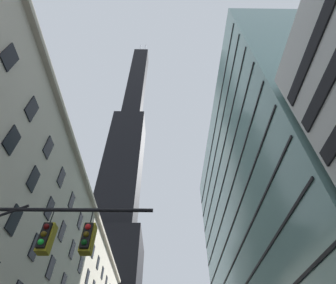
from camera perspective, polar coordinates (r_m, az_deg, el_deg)
The scene contains 3 objects.
dark_skyscraper at distance 121.06m, azimuth -10.76°, elevation -11.08°, with size 24.50×24.50×230.06m.
glass_office_midrise at distance 45.91m, azimuth 25.05°, elevation -14.63°, with size 19.40×46.56×45.23m.
traffic_signal_mast at distance 10.77m, azimuth -32.15°, elevation -20.54°, with size 8.13×0.63×6.84m.
Camera 1 is at (1.41, -6.34, 1.41)m, focal length 27.78 mm.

